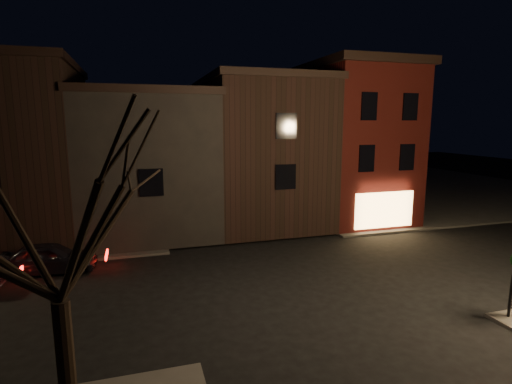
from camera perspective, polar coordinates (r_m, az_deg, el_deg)
ground at (r=17.77m, az=5.90°, el=-12.34°), size 120.00×120.00×0.00m
sidewalk_far_right at (r=44.48m, az=19.90°, el=0.74°), size 30.00×30.00×0.12m
corner_building at (r=28.56m, az=13.67°, el=7.02°), size 6.50×8.50×10.50m
row_building_a at (r=26.90m, az=0.39°, el=5.93°), size 7.30×10.30×9.40m
row_building_b at (r=25.75m, az=-15.26°, el=4.28°), size 7.80×10.30×8.40m
row_building_c at (r=26.51m, az=-31.24°, el=4.97°), size 7.30×10.30×9.90m
bare_tree_left at (r=8.38m, az=-27.31°, el=-0.04°), size 5.60×5.60×7.50m
parked_car_a at (r=20.46m, az=-27.47°, el=-8.34°), size 4.19×1.92×1.39m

